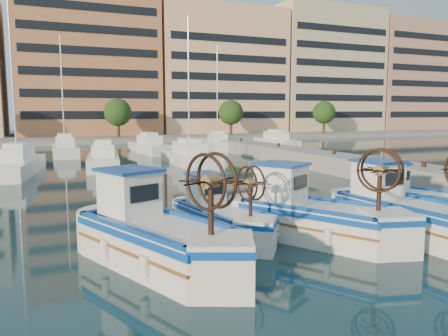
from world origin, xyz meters
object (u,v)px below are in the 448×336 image
fishing_boat_b (220,215)px  fishing_boat_c (312,214)px  fishing_boat_a (155,234)px  fishing_boat_d (404,210)px  fishing_boat_e (413,198)px

fishing_boat_b → fishing_boat_c: 3.05m
fishing_boat_b → fishing_boat_c: fishing_boat_c is taller
fishing_boat_a → fishing_boat_d: size_ratio=1.05×
fishing_boat_a → fishing_boat_b: 3.35m
fishing_boat_a → fishing_boat_c: size_ratio=1.05×
fishing_boat_e → fishing_boat_c: bearing=174.3°
fishing_boat_a → fishing_boat_e: 11.23m
fishing_boat_a → fishing_boat_b: size_ratio=1.27×
fishing_boat_a → fishing_boat_b: fishing_boat_a is taller
fishing_boat_b → fishing_boat_d: fishing_boat_d is taller
fishing_boat_b → fishing_boat_d: 6.24m
fishing_boat_e → fishing_boat_a: bearing=170.3°
fishing_boat_c → fishing_boat_d: (3.17, -0.76, 0.00)m
fishing_boat_e → fishing_boat_d: bearing=-159.7°
fishing_boat_b → fishing_boat_e: 8.39m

